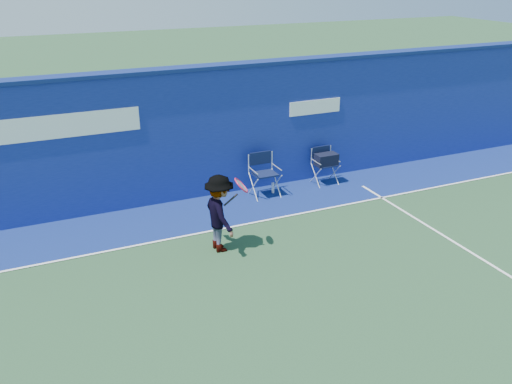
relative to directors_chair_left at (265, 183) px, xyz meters
name	(u,v)px	position (x,y,z in m)	size (l,w,h in m)	color
ground	(267,318)	(-2.01, -4.49, -0.32)	(80.00, 80.00, 0.00)	#254528
stadium_wall	(172,136)	(-2.01, 0.71, 1.23)	(24.00, 0.50, 3.08)	navy
out_of_bounds_strip	(190,216)	(-2.01, -0.39, -0.32)	(24.00, 1.80, 0.01)	navy
court_lines	(252,298)	(-2.01, -3.89, -0.31)	(24.00, 12.00, 0.01)	white
directors_chair_left	(265,183)	(0.00, 0.00, 0.00)	(0.61, 0.55, 1.03)	silver
directors_chair_right	(325,169)	(1.72, 0.09, 0.06)	(0.55, 0.49, 0.92)	silver
water_bottle	(273,188)	(0.25, 0.05, -0.19)	(0.07, 0.07, 0.27)	silver
tennis_player	(220,213)	(-1.90, -2.08, 0.45)	(0.89, 1.02, 1.54)	#EA4738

